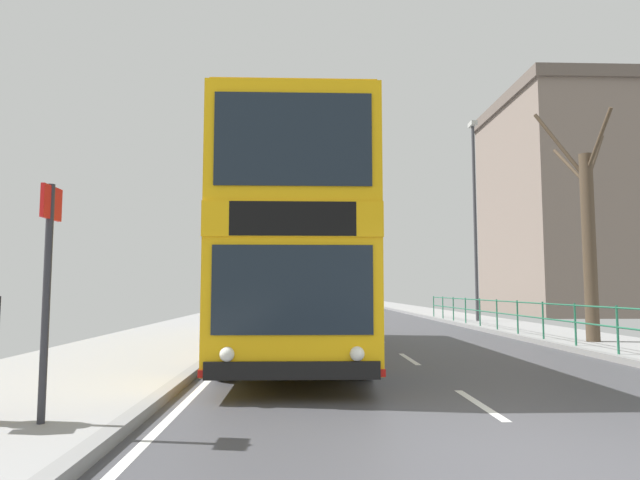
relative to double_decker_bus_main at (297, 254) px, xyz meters
The scene contains 7 objects.
ground 8.85m from the double_decker_bus_main, 77.94° to the right, with size 15.80×140.00×0.20m.
double_decker_bus_main is the anchor object (origin of this frame).
pedestrian_railing_far_kerb 7.47m from the double_decker_bus_main, 17.89° to the left, with size 0.05×25.72×1.04m.
bus_stop_sign_near 7.70m from the double_decker_bus_main, 109.78° to the right, with size 0.08×0.44×2.53m.
street_lamp_far_side 14.02m from the double_decker_bus_main, 54.53° to the left, with size 0.28×0.60×9.04m.
bare_tree_far_00 8.12m from the double_decker_bus_main, 10.63° to the left, with size 2.16×2.43×6.49m.
background_building_00 27.05m from the double_decker_bus_main, 49.98° to the left, with size 8.99×11.10×13.67m.
Camera 1 is at (-2.39, -4.84, 1.53)m, focal length 30.85 mm.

